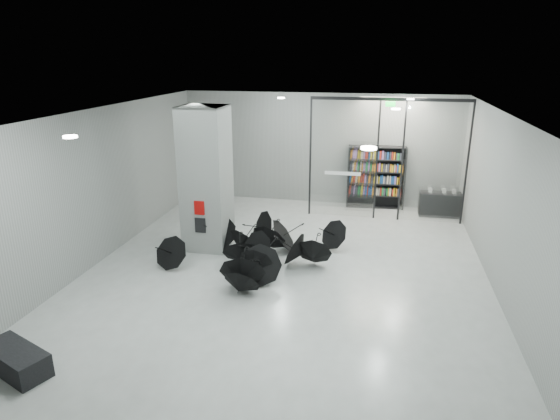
% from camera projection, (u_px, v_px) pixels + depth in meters
% --- Properties ---
extents(room, '(14.00, 14.02, 4.01)m').
position_uv_depth(room, '(279.00, 170.00, 10.70)').
color(room, gray).
rests_on(room, ground).
extents(column, '(1.20, 1.20, 4.00)m').
position_uv_depth(column, '(206.00, 179.00, 13.31)').
color(column, slate).
rests_on(column, ground).
extents(fire_cabinet, '(0.28, 0.04, 0.38)m').
position_uv_depth(fire_cabinet, '(199.00, 208.00, 12.94)').
color(fire_cabinet, '#A50A07').
rests_on(fire_cabinet, column).
extents(info_panel, '(0.30, 0.03, 0.42)m').
position_uv_depth(info_panel, '(200.00, 225.00, 13.09)').
color(info_panel, black).
rests_on(info_panel, column).
extents(exit_sign, '(0.30, 0.06, 0.15)m').
position_uv_depth(exit_sign, '(390.00, 104.00, 14.86)').
color(exit_sign, '#0CE533').
rests_on(exit_sign, room).
extents(glass_partition, '(5.06, 0.08, 4.00)m').
position_uv_depth(glass_partition, '(387.00, 155.00, 15.56)').
color(glass_partition, silver).
rests_on(glass_partition, ground).
extents(bench, '(1.47, 1.05, 0.43)m').
position_uv_depth(bench, '(16.00, 360.00, 8.39)').
color(bench, black).
rests_on(bench, ground).
extents(bookshelf, '(2.05, 0.54, 2.23)m').
position_uv_depth(bookshelf, '(376.00, 177.00, 17.11)').
color(bookshelf, black).
rests_on(bookshelf, ground).
extents(shop_counter, '(1.38, 0.58, 0.82)m').
position_uv_depth(shop_counter, '(440.00, 204.00, 16.39)').
color(shop_counter, black).
rests_on(shop_counter, ground).
extents(umbrella_cluster, '(5.24, 4.60, 1.26)m').
position_uv_depth(umbrella_cluster, '(260.00, 254.00, 12.62)').
color(umbrella_cluster, black).
rests_on(umbrella_cluster, ground).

